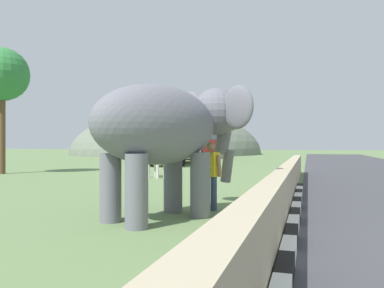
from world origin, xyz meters
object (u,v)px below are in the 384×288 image
(person_handler, at_px, (211,172))
(bus_white, at_px, (176,138))
(bus_red, at_px, (198,140))
(elephant, at_px, (170,128))
(cow_near, at_px, (156,160))

(person_handler, xyz_separation_m, bus_white, (20.65, 7.95, 1.16))
(bus_white, height_order, bus_red, same)
(elephant, distance_m, bus_red, 34.65)
(elephant, relative_size, bus_white, 0.40)
(elephant, height_order, cow_near, elephant)
(person_handler, height_order, bus_red, bus_red)
(bus_red, bearing_deg, cow_near, -168.98)
(bus_red, relative_size, cow_near, 5.17)
(bus_red, distance_m, cow_near, 24.70)
(bus_red, bearing_deg, person_handler, -163.80)
(elephant, bearing_deg, bus_white, 18.57)
(person_handler, relative_size, bus_red, 0.19)
(bus_white, xyz_separation_m, cow_near, (-12.49, -3.26, -1.21))
(bus_red, height_order, cow_near, bus_red)
(cow_near, bearing_deg, bus_white, 14.65)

